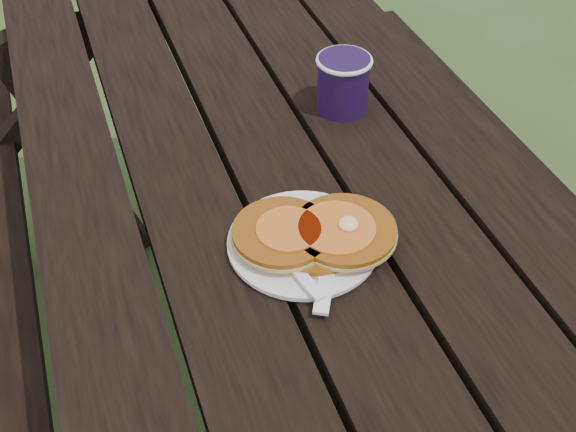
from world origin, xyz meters
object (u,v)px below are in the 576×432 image
object	(u,v)px
plate	(303,243)
pancake_stack	(315,233)
picnic_table	(274,307)
coffee_cup	(343,80)

from	to	relation	value
plate	pancake_stack	distance (m)	0.03
picnic_table	coffee_cup	distance (m)	0.47
plate	pancake_stack	size ratio (longest dim) A/B	0.92
picnic_table	plate	distance (m)	0.44
pancake_stack	picnic_table	bearing A→B (deg)	87.22
plate	coffee_cup	world-z (taller)	coffee_cup
plate	picnic_table	bearing A→B (deg)	83.12
plate	pancake_stack	world-z (taller)	pancake_stack
picnic_table	plate	size ratio (longest dim) A/B	8.86
plate	pancake_stack	bearing A→B (deg)	-20.79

